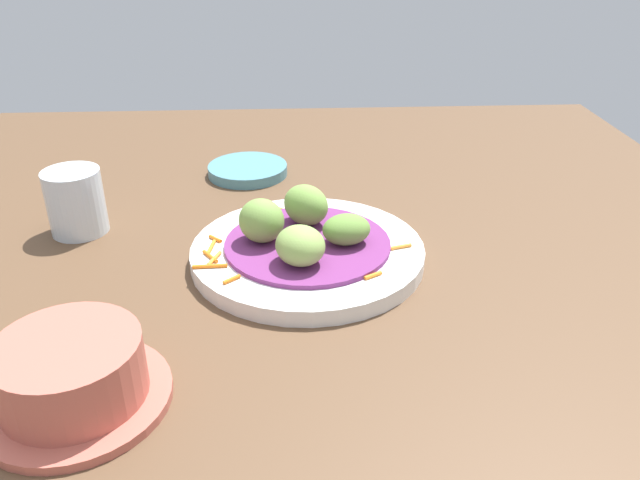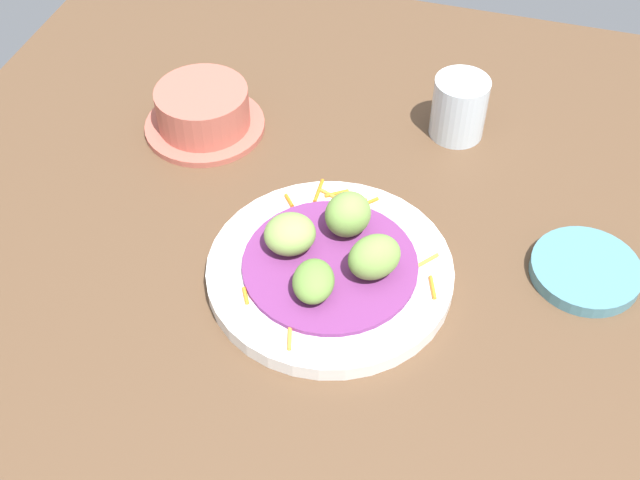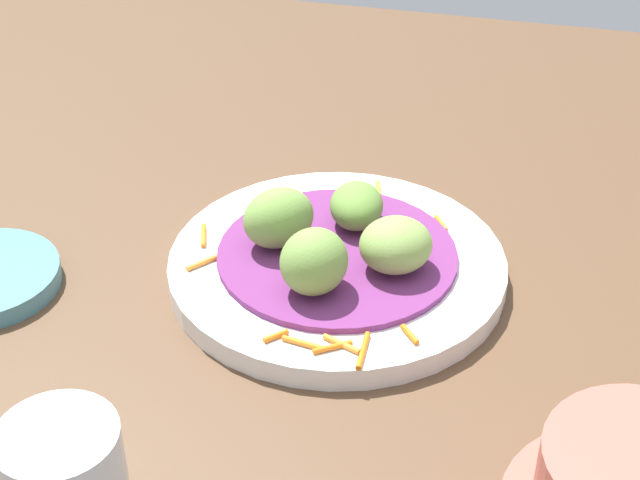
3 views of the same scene
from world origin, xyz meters
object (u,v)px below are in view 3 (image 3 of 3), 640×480
(main_plate, at_px, (336,270))
(guac_scoop_center, at_px, (314,262))
(guac_scoop_left, at_px, (279,217))
(guac_scoop_back, at_px, (357,206))
(guac_scoop_right, at_px, (396,245))

(main_plate, relative_size, guac_scoop_center, 5.09)
(guac_scoop_left, xyz_separation_m, guac_scoop_back, (0.04, -0.05, -0.01))
(main_plate, relative_size, guac_scoop_left, 4.60)
(guac_scoop_left, height_order, guac_scoop_right, guac_scoop_left)
(guac_scoop_center, relative_size, guac_scoop_right, 0.93)
(guac_scoop_right, height_order, guac_scoop_back, guac_scoop_right)
(main_plate, bearing_deg, guac_scoop_center, 173.63)
(main_plate, height_order, guac_scoop_left, guac_scoop_left)
(guac_scoop_left, height_order, guac_scoop_back, guac_scoop_left)
(main_plate, relative_size, guac_scoop_back, 4.88)
(main_plate, xyz_separation_m, guac_scoop_center, (-0.04, 0.00, 0.04))
(guac_scoop_left, distance_m, guac_scoop_right, 0.09)
(main_plate, distance_m, guac_scoop_right, 0.06)
(guac_scoop_center, xyz_separation_m, guac_scoop_back, (0.09, -0.01, -0.01))
(main_plate, bearing_deg, guac_scoop_left, 83.63)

